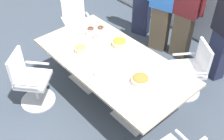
{
  "coord_description": "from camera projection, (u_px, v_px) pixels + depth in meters",
  "views": [
    {
      "loc": [
        2.37,
        -2.09,
        3.28
      ],
      "look_at": [
        0.0,
        0.0,
        0.55
      ],
      "focal_mm": 44.84,
      "sensor_mm": 36.0,
      "label": 1
    }
  ],
  "objects": [
    {
      "name": "ground_plane",
      "position": [
        112.0,
        96.0,
        4.54
      ],
      "size": [
        10.0,
        10.0,
        0.01
      ],
      "primitive_type": "cube",
      "color": "#3D4754"
    },
    {
      "name": "conference_table",
      "position": [
        112.0,
        66.0,
        4.13
      ],
      "size": [
        2.4,
        1.2,
        0.75
      ],
      "color": "#CCB793",
      "rests_on": "ground"
    },
    {
      "name": "office_chair_1",
      "position": [
        190.0,
        72.0,
        4.36
      ],
      "size": [
        0.75,
        0.75,
        0.91
      ],
      "rotation": [
        0.0,
        0.0,
        -3.73
      ],
      "color": "silver",
      "rests_on": "ground"
    },
    {
      "name": "office_chair_2",
      "position": [
        77.0,
        26.0,
        5.38
      ],
      "size": [
        0.68,
        0.68,
        0.91
      ],
      "rotation": [
        0.0,
        0.0,
        -1.89
      ],
      "color": "silver",
      "rests_on": "ground"
    },
    {
      "name": "office_chair_3",
      "position": [
        30.0,
        82.0,
        4.19
      ],
      "size": [
        0.76,
        0.76,
        0.91
      ],
      "rotation": [
        0.0,
        0.0,
        -0.85
      ],
      "color": "silver",
      "rests_on": "ground"
    },
    {
      "name": "person_standing_1",
      "position": [
        163.0,
        3.0,
        4.92
      ],
      "size": [
        0.61,
        0.34,
        1.82
      ],
      "rotation": [
        0.0,
        0.0,
        -2.85
      ],
      "color": "brown",
      "rests_on": "ground"
    },
    {
      "name": "person_standing_2",
      "position": [
        187.0,
        10.0,
        4.73
      ],
      "size": [
        0.62,
        0.28,
        1.82
      ],
      "rotation": [
        0.0,
        0.0,
        -3.0
      ],
      "color": "brown",
      "rests_on": "ground"
    },
    {
      "name": "snack_bowl_pretzels",
      "position": [
        140.0,
        79.0,
        3.65
      ],
      "size": [
        0.25,
        0.25,
        0.11
      ],
      "color": "white",
      "rests_on": "conference_table"
    },
    {
      "name": "snack_bowl_cookies",
      "position": [
        81.0,
        49.0,
        4.17
      ],
      "size": [
        0.18,
        0.18,
        0.1
      ],
      "color": "beige",
      "rests_on": "conference_table"
    },
    {
      "name": "snack_bowl_chips_orange",
      "position": [
        119.0,
        42.0,
        4.28
      ],
      "size": [
        0.24,
        0.24,
        0.11
      ],
      "color": "beige",
      "rests_on": "conference_table"
    },
    {
      "name": "donut_platter",
      "position": [
        97.0,
        32.0,
        4.56
      ],
      "size": [
        0.38,
        0.37,
        0.04
      ],
      "color": "white",
      "rests_on": "conference_table"
    },
    {
      "name": "plate_stack",
      "position": [
        100.0,
        72.0,
        3.8
      ],
      "size": [
        0.19,
        0.19,
        0.04
      ],
      "color": "white",
      "rests_on": "conference_table"
    }
  ]
}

